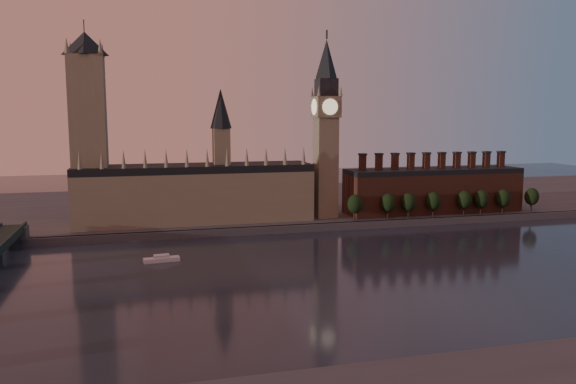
# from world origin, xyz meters

# --- Properties ---
(ground) EXTENTS (900.00, 900.00, 0.00)m
(ground) POSITION_xyz_m (0.00, 0.00, 0.00)
(ground) COLOR black
(ground) RESTS_ON ground
(north_bank) EXTENTS (900.00, 182.00, 4.00)m
(north_bank) POSITION_xyz_m (0.00, 178.04, 2.00)
(north_bank) COLOR #4A4A4F
(north_bank) RESTS_ON ground
(palace_of_westminster) EXTENTS (130.00, 30.30, 74.00)m
(palace_of_westminster) POSITION_xyz_m (-64.41, 114.91, 21.63)
(palace_of_westminster) COLOR #80715B
(palace_of_westminster) RESTS_ON north_bank
(victoria_tower) EXTENTS (24.00, 24.00, 108.00)m
(victoria_tower) POSITION_xyz_m (-120.00, 115.00, 59.09)
(victoria_tower) COLOR #80715B
(victoria_tower) RESTS_ON north_bank
(big_ben) EXTENTS (15.00, 15.00, 107.00)m
(big_ben) POSITION_xyz_m (10.00, 110.00, 56.83)
(big_ben) COLOR #80715B
(big_ben) RESTS_ON north_bank
(chimney_block) EXTENTS (110.00, 25.00, 37.00)m
(chimney_block) POSITION_xyz_m (80.00, 110.00, 17.82)
(chimney_block) COLOR brown
(chimney_block) RESTS_ON north_bank
(embankment_tree_0) EXTENTS (8.60, 8.60, 14.88)m
(embankment_tree_0) POSITION_xyz_m (22.44, 94.32, 13.47)
(embankment_tree_0) COLOR black
(embankment_tree_0) RESTS_ON north_bank
(embankment_tree_1) EXTENTS (8.60, 8.60, 14.88)m
(embankment_tree_1) POSITION_xyz_m (42.82, 94.24, 13.47)
(embankment_tree_1) COLOR black
(embankment_tree_1) RESTS_ON north_bank
(embankment_tree_2) EXTENTS (8.60, 8.60, 14.88)m
(embankment_tree_2) POSITION_xyz_m (55.37, 93.56, 13.47)
(embankment_tree_2) COLOR black
(embankment_tree_2) RESTS_ON north_bank
(embankment_tree_3) EXTENTS (8.60, 8.60, 14.88)m
(embankment_tree_3) POSITION_xyz_m (71.28, 93.57, 13.47)
(embankment_tree_3) COLOR black
(embankment_tree_3) RESTS_ON north_bank
(embankment_tree_4) EXTENTS (8.60, 8.60, 14.88)m
(embankment_tree_4) POSITION_xyz_m (91.80, 93.77, 13.47)
(embankment_tree_4) COLOR black
(embankment_tree_4) RESTS_ON north_bank
(embankment_tree_5) EXTENTS (8.60, 8.60, 14.88)m
(embankment_tree_5) POSITION_xyz_m (103.34, 93.81, 13.47)
(embankment_tree_5) COLOR black
(embankment_tree_5) RESTS_ON north_bank
(embankment_tree_6) EXTENTS (8.60, 8.60, 14.88)m
(embankment_tree_6) POSITION_xyz_m (118.38, 93.76, 13.47)
(embankment_tree_6) COLOR black
(embankment_tree_6) RESTS_ON north_bank
(embankment_tree_7) EXTENTS (8.60, 8.60, 14.88)m
(embankment_tree_7) POSITION_xyz_m (139.28, 94.54, 13.47)
(embankment_tree_7) COLOR black
(embankment_tree_7) RESTS_ON north_bank
(river_boat) EXTENTS (15.70, 5.82, 3.07)m
(river_boat) POSITION_xyz_m (-86.65, 44.60, 1.18)
(river_boat) COLOR silver
(river_boat) RESTS_ON ground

